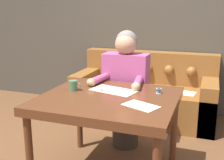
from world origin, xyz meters
TOP-DOWN VIEW (x-y plane):
  - wall_back at (0.00, 2.03)m, footprint 8.00×0.06m
  - dining_table at (0.06, 0.06)m, footprint 1.11×0.99m
  - couch at (0.01, 1.61)m, footprint 1.86×0.84m
  - person at (0.01, 0.69)m, footprint 0.51×0.59m
  - pattern_paper_main at (0.05, 0.23)m, footprint 0.44×0.30m
  - pattern_paper_offcut at (0.37, -0.09)m, footprint 0.30×0.25m
  - scissors at (-0.01, 0.22)m, footprint 0.25×0.15m
  - mug at (-0.29, 0.11)m, footprint 0.11×0.08m
  - thread_spool at (0.44, 0.28)m, footprint 0.04×0.04m

SIDE VIEW (x-z plane):
  - couch at x=0.01m, z-range -0.13..0.75m
  - person at x=0.01m, z-range 0.03..1.28m
  - dining_table at x=0.06m, z-range 0.30..1.06m
  - pattern_paper_main at x=0.05m, z-range 0.76..0.76m
  - pattern_paper_offcut at x=0.37m, z-range 0.76..0.76m
  - scissors at x=-0.01m, z-range 0.76..0.76m
  - thread_spool at x=0.44m, z-range 0.76..0.80m
  - mug at x=-0.29m, z-range 0.76..0.85m
  - wall_back at x=0.00m, z-range 0.00..2.60m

